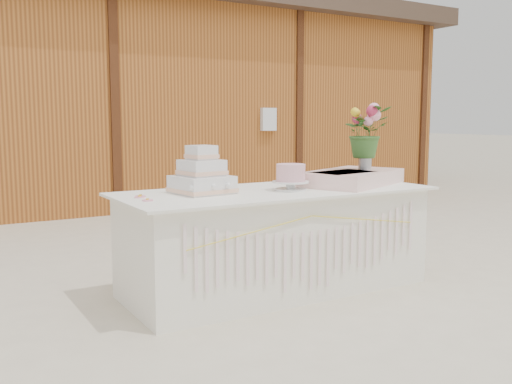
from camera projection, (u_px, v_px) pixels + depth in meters
ground at (276, 289)px, 4.39m from camera, size 80.00×80.00×0.00m
barn at (77, 96)px, 9.29m from camera, size 12.60×4.60×3.30m
cake_table at (276, 240)px, 4.34m from camera, size 2.40×1.00×0.77m
wedding_cake at (202, 177)px, 4.07m from camera, size 0.43×0.43×0.34m
pink_cake_stand at (291, 176)px, 4.23m from camera, size 0.27×0.27×0.20m
satin_runner at (352, 178)px, 4.62m from camera, size 1.04×0.85×0.11m
flower_vase at (365, 161)px, 4.70m from camera, size 0.11×0.11×0.15m
bouquet at (366, 126)px, 4.67m from camera, size 0.40×0.36×0.42m
loose_flowers at (137, 197)px, 3.84m from camera, size 0.25×0.38×0.02m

